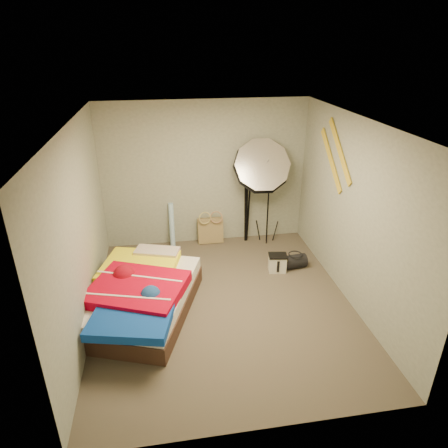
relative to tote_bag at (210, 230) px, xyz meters
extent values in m
plane|color=brown|center=(-0.06, -1.90, -0.23)|extent=(4.00, 4.00, 0.00)
plane|color=silver|center=(-0.06, -1.90, 2.27)|extent=(4.00, 4.00, 0.00)
plane|color=#A0A593|center=(-0.06, 0.10, 1.02)|extent=(3.50, 0.00, 3.50)
plane|color=#A0A593|center=(-0.06, -3.90, 1.02)|extent=(3.50, 0.00, 3.50)
plane|color=#A0A593|center=(-1.81, -1.90, 1.02)|extent=(0.00, 4.00, 4.00)
plane|color=#A0A593|center=(1.69, -1.90, 1.02)|extent=(0.00, 4.00, 4.00)
cube|color=#A18A5B|center=(0.00, 0.00, 0.00)|extent=(0.45, 0.20, 0.47)
cylinder|color=#5AA8E3|center=(-0.68, 0.00, 0.16)|extent=(0.09, 0.22, 0.78)
cube|color=silver|center=(0.91, -1.17, -0.09)|extent=(0.29, 0.23, 0.27)
cylinder|color=black|center=(1.22, -1.11, -0.11)|extent=(0.39, 0.27, 0.22)
cube|color=gold|center=(1.67, -1.30, 1.72)|extent=(0.02, 0.91, 0.78)
cube|color=gold|center=(1.67, -1.05, 1.52)|extent=(0.02, 0.91, 0.78)
cube|color=#41291F|center=(-1.20, -1.88, -0.11)|extent=(1.81, 2.15, 0.24)
cube|color=silver|center=(-1.20, -1.88, 0.09)|extent=(1.76, 2.10, 0.16)
cube|color=yellow|center=(-1.19, -1.45, 0.21)|extent=(1.20, 1.11, 0.13)
cube|color=red|center=(-1.20, -2.03, 0.23)|extent=(1.43, 1.33, 0.15)
cube|color=#1044B5|center=(-1.25, -2.59, 0.20)|extent=(1.06, 0.92, 0.11)
cube|color=#CC8FA8|center=(-0.94, -1.15, 0.25)|extent=(0.70, 0.47, 0.13)
cylinder|color=black|center=(1.02, -0.12, 0.54)|extent=(0.03, 0.03, 1.53)
cube|color=black|center=(1.02, -0.12, 1.26)|extent=(0.07, 0.07, 0.10)
cone|color=white|center=(0.84, -0.22, 1.21)|extent=(1.20, 0.93, 1.13)
cylinder|color=black|center=(0.65, -0.05, 0.35)|extent=(0.05, 0.05, 1.16)
cube|color=black|center=(0.65, -0.05, 0.99)|extent=(0.08, 0.08, 0.12)
camera|label=1|loc=(-0.80, -6.41, 3.14)|focal=32.00mm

